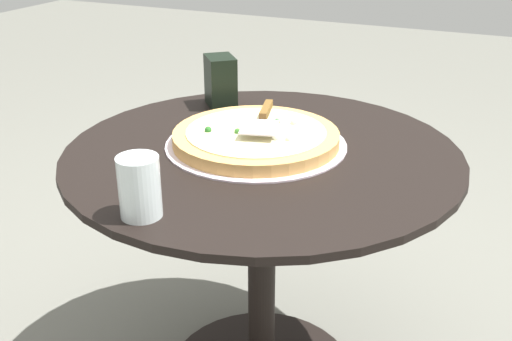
# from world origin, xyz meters

# --- Properties ---
(patio_table) EXTENTS (0.92, 0.92, 0.68)m
(patio_table) POSITION_xyz_m (0.00, 0.00, 0.49)
(patio_table) COLOR black
(patio_table) RESTS_ON ground
(pizza_on_tray) EXTENTS (0.43, 0.43, 0.05)m
(pizza_on_tray) POSITION_xyz_m (-0.02, 0.02, 0.70)
(pizza_on_tray) COLOR silver
(pizza_on_tray) RESTS_ON patio_table
(pizza_server) EXTENTS (0.10, 0.22, 0.02)m
(pizza_server) POSITION_xyz_m (-0.02, 0.05, 0.74)
(pizza_server) COLOR silver
(pizza_server) RESTS_ON pizza_on_tray
(drinking_cup) EXTENTS (0.08, 0.08, 0.12)m
(drinking_cup) POSITION_xyz_m (-0.07, -0.38, 0.74)
(drinking_cup) COLOR white
(drinking_cup) RESTS_ON patio_table
(napkin_dispenser) EXTENTS (0.12, 0.12, 0.14)m
(napkin_dispenser) POSITION_xyz_m (-0.24, 0.25, 0.75)
(napkin_dispenser) COLOR black
(napkin_dispenser) RESTS_ON patio_table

